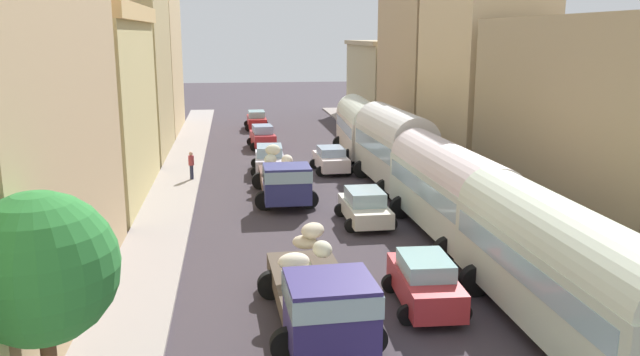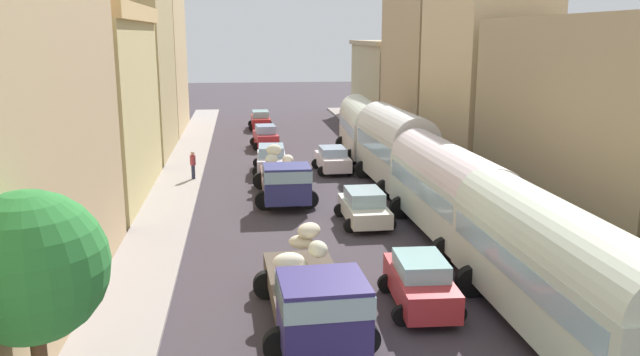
{
  "view_description": "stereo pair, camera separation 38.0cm",
  "coord_description": "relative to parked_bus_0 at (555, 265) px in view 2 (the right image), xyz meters",
  "views": [
    {
      "loc": [
        -4.06,
        -8.75,
        8.19
      ],
      "look_at": [
        0.0,
        20.6,
        1.51
      ],
      "focal_mm": 35.81,
      "sensor_mm": 36.0,
      "label": 1
    },
    {
      "loc": [
        -3.68,
        -8.8,
        8.19
      ],
      "look_at": [
        0.0,
        20.6,
        1.51
      ],
      "focal_mm": 35.81,
      "sensor_mm": 36.0,
      "label": 2
    }
  ],
  "objects": [
    {
      "name": "car_4",
      "position": [
        -2.98,
        11.37,
        -1.37
      ],
      "size": [
        2.33,
        3.97,
        1.54
      ],
      "color": "silver",
      "rests_on": "ground"
    },
    {
      "name": "roadside_tree_0",
      "position": [
        -12.5,
        -2.77,
        1.55
      ],
      "size": [
        3.09,
        3.09,
        5.25
      ],
      "color": "brown",
      "rests_on": "ground"
    },
    {
      "name": "parked_bus_0",
      "position": [
        0.0,
        0.0,
        0.0
      ],
      "size": [
        3.24,
        9.85,
        3.86
      ],
      "color": "silver",
      "rests_on": "ground"
    },
    {
      "name": "pedestrian_1",
      "position": [
        -11.04,
        20.82,
        -1.13
      ],
      "size": [
        0.43,
        0.43,
        1.72
      ],
      "color": "#292A42",
      "rests_on": "ground"
    },
    {
      "name": "car_3",
      "position": [
        -2.98,
        2.43,
        -1.32
      ],
      "size": [
        2.3,
        3.92,
        1.61
      ],
      "color": "#BB2D32",
      "rests_on": "ground"
    },
    {
      "name": "parked_bus_1",
      "position": [
        0.0,
        9.0,
        0.01
      ],
      "size": [
        3.33,
        9.76,
        3.88
      ],
      "color": "silver",
      "rests_on": "ground"
    },
    {
      "name": "building_left_3",
      "position": [
        -15.36,
        29.67,
        4.25
      ],
      "size": [
        4.98,
        10.11,
        12.72
      ],
      "color": "tan",
      "rests_on": "ground"
    },
    {
      "name": "parked_bus_3",
      "position": [
        0.0,
        27.0,
        0.03
      ],
      "size": [
        3.49,
        8.55,
        3.92
      ],
      "color": "beige",
      "rests_on": "ground"
    },
    {
      "name": "building_right_1",
      "position": [
        6.52,
        9.52,
        2.34
      ],
      "size": [
        5.25,
        14.36,
        8.94
      ],
      "color": "tan",
      "rests_on": "ground"
    },
    {
      "name": "building_left_4",
      "position": [
        -15.25,
        40.73,
        4.38
      ],
      "size": [
        4.3,
        11.11,
        13.03
      ],
      "color": "tan",
      "rests_on": "ground"
    },
    {
      "name": "building_right_3",
      "position": [
        6.74,
        33.62,
        3.93
      ],
      "size": [
        5.68,
        11.77,
        12.13
      ],
      "color": "tan",
      "rests_on": "ground"
    },
    {
      "name": "building_right_2",
      "position": [
        6.45,
        22.39,
        3.77
      ],
      "size": [
        5.11,
        9.73,
        11.81
      ],
      "color": "#D6B787",
      "rests_on": "ground"
    },
    {
      "name": "cargo_truck_0",
      "position": [
        -6.4,
        1.01,
        -0.93
      ],
      "size": [
        3.22,
        6.88,
        2.22
      ],
      "color": "navy",
      "rests_on": "ground"
    },
    {
      "name": "building_left_2",
      "position": [
        -15.44,
        17.65,
        2.71
      ],
      "size": [
        5.16,
        12.04,
        9.61
      ],
      "color": "tan",
      "rests_on": "ground"
    },
    {
      "name": "car_5",
      "position": [
        -2.8,
        22.3,
        -1.36
      ],
      "size": [
        2.35,
        3.78,
        1.54
      ],
      "color": "silver",
      "rests_on": "ground"
    },
    {
      "name": "car_2",
      "position": [
        -6.53,
        41.01,
        -1.33
      ],
      "size": [
        2.2,
        4.21,
        1.61
      ],
      "color": "red",
      "rests_on": "ground"
    },
    {
      "name": "sidewalk_left",
      "position": [
        -11.85,
        20.5,
        -2.06
      ],
      "size": [
        2.5,
        70.0,
        0.14
      ],
      "primitive_type": "cube",
      "color": "#9E9490",
      "rests_on": "ground"
    },
    {
      "name": "car_0",
      "position": [
        -6.49,
        22.8,
        -1.33
      ],
      "size": [
        2.4,
        4.34,
        1.62
      ],
      "color": "silver",
      "rests_on": "ground"
    },
    {
      "name": "building_right_4",
      "position": [
        6.66,
        47.14,
        1.68
      ],
      "size": [
        6.07,
        14.19,
        7.59
      ],
      "color": "tan",
      "rests_on": "ground"
    },
    {
      "name": "ground_plane",
      "position": [
        -4.6,
        20.5,
        -2.13
      ],
      "size": [
        154.0,
        154.0,
        0.0
      ],
      "primitive_type": "plane",
      "color": "#3C343A"
    },
    {
      "name": "parked_bus_2",
      "position": [
        0.0,
        18.0,
        0.24
      ],
      "size": [
        3.54,
        8.13,
        4.3
      ],
      "color": "beige",
      "rests_on": "ground"
    },
    {
      "name": "cargo_truck_1",
      "position": [
        -6.2,
        15.57,
        -0.97
      ],
      "size": [
        3.07,
        7.13,
        2.42
      ],
      "color": "navy",
      "rests_on": "ground"
    },
    {
      "name": "car_1",
      "position": [
        -6.48,
        31.33,
        -1.3
      ],
      "size": [
        2.32,
        3.73,
        1.68
      ],
      "color": "red",
      "rests_on": "ground"
    },
    {
      "name": "sidewalk_right",
      "position": [
        2.65,
        20.5,
        -2.06
      ],
      "size": [
        2.5,
        70.0,
        0.14
      ],
      "primitive_type": "cube",
      "color": "gray",
      "rests_on": "ground"
    }
  ]
}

